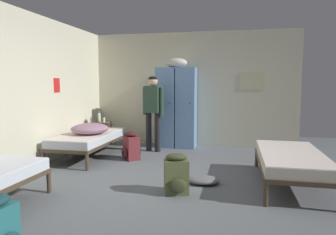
# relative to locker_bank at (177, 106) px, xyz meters

# --- Properties ---
(ground_plane) EXTENTS (9.43, 9.43, 0.00)m
(ground_plane) POSITION_rel_locker_bank_xyz_m (0.32, -2.67, -0.97)
(ground_plane) COLOR slate
(room_backdrop) EXTENTS (4.90, 5.95, 2.69)m
(room_backdrop) POSITION_rel_locker_bank_xyz_m (-1.00, -1.31, 0.38)
(room_backdrop) COLOR beige
(room_backdrop) RESTS_ON ground_plane
(locker_bank) EXTENTS (0.90, 0.55, 2.07)m
(locker_bank) POSITION_rel_locker_bank_xyz_m (0.00, 0.00, 0.00)
(locker_bank) COLOR #6B93C6
(locker_bank) RESTS_ON ground_plane
(shelf_unit) EXTENTS (0.38, 0.30, 0.57)m
(shelf_unit) POSITION_rel_locker_bank_xyz_m (-1.78, -0.24, -0.62)
(shelf_unit) COLOR brown
(shelf_unit) RESTS_ON ground_plane
(bed_right) EXTENTS (0.90, 1.90, 0.49)m
(bed_right) POSITION_rel_locker_bank_xyz_m (2.16, -2.39, -0.59)
(bed_right) COLOR #473828
(bed_right) RESTS_ON ground_plane
(bed_left_rear) EXTENTS (0.90, 1.90, 0.49)m
(bed_left_rear) POSITION_rel_locker_bank_xyz_m (-1.53, -1.43, -0.59)
(bed_left_rear) COLOR #473828
(bed_left_rear) RESTS_ON ground_plane
(bedding_heap) EXTENTS (0.73, 0.75, 0.21)m
(bedding_heap) POSITION_rel_locker_bank_xyz_m (-1.47, -1.49, -0.37)
(bedding_heap) COLOR gray
(bedding_heap) RESTS_ON bed_left_rear
(person_traveler) EXTENTS (0.50, 0.30, 1.64)m
(person_traveler) POSITION_rel_locker_bank_xyz_m (-0.41, -0.59, 0.02)
(person_traveler) COLOR black
(person_traveler) RESTS_ON ground_plane
(water_bottle) EXTENTS (0.07, 0.07, 0.25)m
(water_bottle) POSITION_rel_locker_bank_xyz_m (-1.86, -0.22, -0.29)
(water_bottle) COLOR silver
(water_bottle) RESTS_ON shelf_unit
(lotion_bottle) EXTENTS (0.05, 0.05, 0.15)m
(lotion_bottle) POSITION_rel_locker_bank_xyz_m (-1.71, -0.28, -0.34)
(lotion_bottle) COLOR white
(lotion_bottle) RESTS_ON shelf_unit
(backpack_olive) EXTENTS (0.38, 0.39, 0.55)m
(backpack_olive) POSITION_rel_locker_bank_xyz_m (0.59, -3.11, -0.71)
(backpack_olive) COLOR #566038
(backpack_olive) RESTS_ON ground_plane
(backpack_maroon) EXTENTS (0.42, 0.41, 0.55)m
(backpack_maroon) POSITION_rel_locker_bank_xyz_m (-0.63, -1.43, -0.71)
(backpack_maroon) COLOR maroon
(backpack_maroon) RESTS_ON ground_plane
(clothes_pile_grey) EXTENTS (0.50, 0.36, 0.11)m
(clothes_pile_grey) POSITION_rel_locker_bank_xyz_m (0.90, -2.62, -0.91)
(clothes_pile_grey) COLOR slate
(clothes_pile_grey) RESTS_ON ground_plane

